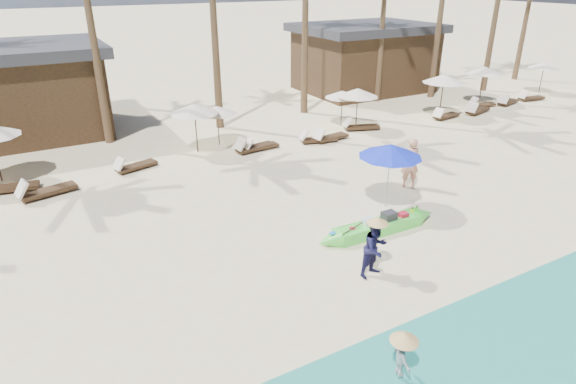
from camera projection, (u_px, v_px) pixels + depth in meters
ground at (339, 271)px, 12.98m from camera, size 240.00×240.00×0.00m
green_canoe at (378, 226)px, 14.82m from camera, size 4.81×0.70×0.61m
tourist at (410, 163)px, 17.71m from camera, size 0.82×0.69×1.91m
vendor_green at (375, 248)px, 12.50m from camera, size 0.87×0.73×1.61m
vendor_yellow at (402, 356)px, 9.22m from camera, size 0.46×0.64×0.89m
blue_umbrella at (391, 151)px, 15.68m from camera, size 2.10×2.10×2.26m
lounger_4_left at (6, 187)px, 17.54m from camera, size 2.04×0.93×0.67m
lounger_4_right at (44, 191)px, 17.20m from camera, size 2.09×1.04×0.68m
resort_parasol_5 at (194, 109)px, 20.75m from camera, size 2.13×2.13×2.20m
lounger_5_left at (134, 165)px, 19.52m from camera, size 1.83×1.00×0.59m
resort_parasol_6 at (217, 110)px, 21.75m from camera, size 1.80×1.80×1.85m
lounger_6_left at (253, 147)px, 21.58m from camera, size 1.99×0.85×0.65m
lounger_6_right at (259, 146)px, 21.72m from camera, size 1.71×0.64×0.57m
resort_parasol_7 at (342, 94)px, 24.55m from camera, size 1.80×1.80×1.86m
lounger_7_left at (316, 139)px, 22.68m from camera, size 1.86×0.99×0.60m
lounger_7_right at (329, 137)px, 22.91m from camera, size 1.92×0.79×0.63m
resort_parasol_8 at (358, 93)px, 23.87m from camera, size 2.05×2.05×2.12m
lounger_8_left at (359, 126)px, 24.48m from camera, size 1.93×1.16×0.63m
resort_parasol_9 at (444, 79)px, 25.99m from camera, size 2.28×2.28×2.35m
lounger_9_left at (445, 115)px, 26.38m from camera, size 1.82×0.76×0.60m
lounger_9_right at (477, 110)px, 27.34m from camera, size 2.01×1.06×0.65m
resort_parasol_10 at (484, 70)px, 28.77m from camera, size 2.16×2.16×2.23m
lounger_10_left at (481, 104)px, 28.66m from camera, size 1.73×0.78×0.57m
lounger_10_right at (507, 101)px, 29.19m from camera, size 1.91×0.99×0.62m
resort_parasol_11 at (544, 65)px, 31.36m from camera, size 1.97×1.97×2.03m
lounger_11_left at (530, 97)px, 30.15m from camera, size 1.85×0.80×0.61m
pavilion_east at (365, 57)px, 32.16m from camera, size 8.80×6.60×4.30m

